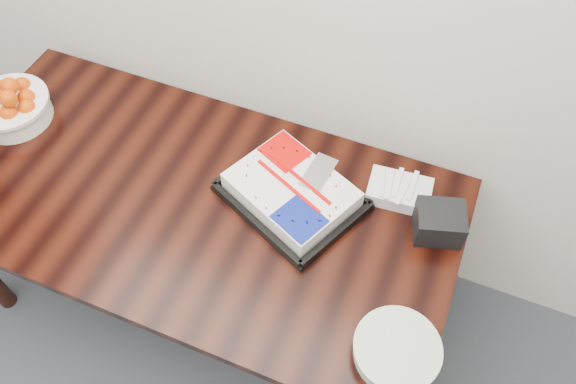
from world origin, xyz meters
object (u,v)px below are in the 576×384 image
at_px(plate_stack, 396,351).
at_px(napkin_box, 439,223).
at_px(cake_tray, 292,192).
at_px(tangerine_bowl, 8,103).
at_px(table, 192,212).

distance_m(plate_stack, napkin_box, 0.44).
height_order(cake_tray, napkin_box, napkin_box).
xyz_separation_m(cake_tray, tangerine_bowl, (-1.09, -0.05, 0.04)).
bearing_deg(tangerine_bowl, cake_tray, 2.38).
bearing_deg(tangerine_bowl, table, -5.96).
bearing_deg(napkin_box, table, -167.10).
relative_size(table, tangerine_bowl, 6.21).
height_order(table, cake_tray, cake_tray).
xyz_separation_m(table, tangerine_bowl, (-0.77, 0.08, 0.17)).
distance_m(cake_tray, tangerine_bowl, 1.09).
height_order(table, napkin_box, napkin_box).
bearing_deg(plate_stack, cake_tray, 140.65).
distance_m(cake_tray, plate_stack, 0.61).
bearing_deg(cake_tray, table, -158.68).
bearing_deg(table, tangerine_bowl, 174.04).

